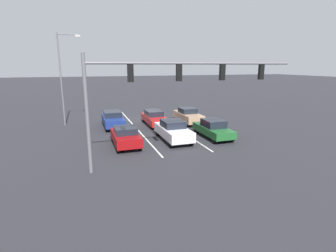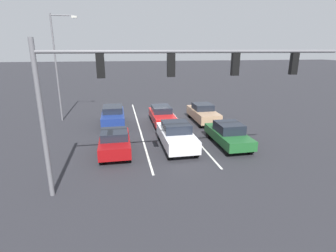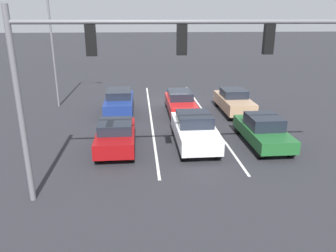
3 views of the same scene
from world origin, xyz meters
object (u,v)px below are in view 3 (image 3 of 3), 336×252
Objects in this scene: car_white_midlane_front at (194,130)px; car_darkgreen_leftlane_front at (263,130)px; car_red_midlane_second at (180,102)px; car_maroon_rightlane_front at (116,135)px; traffic_signal_gantry at (162,56)px; car_tan_leftlane_second at (234,101)px; street_lamp_right_shoulder at (54,34)px; car_navy_rightlane_second at (119,101)px.

car_white_midlane_front reaches higher than car_darkgreen_leftlane_front.
car_darkgreen_leftlane_front reaches higher than car_red_midlane_second.
traffic_signal_gantry is (-1.94, 4.36, 4.23)m from car_maroon_rightlane_front.
car_tan_leftlane_second is 0.51× the size of street_lamp_right_shoulder.
car_white_midlane_front is 3.87m from car_maroon_rightlane_front.
car_red_midlane_second is (3.59, -0.19, -0.04)m from car_tan_leftlane_second.
car_tan_leftlane_second is 12.99m from street_lamp_right_shoulder.
car_white_midlane_front is 0.53× the size of street_lamp_right_shoulder.
street_lamp_right_shoulder reaches higher than car_red_midlane_second.
traffic_signal_gantry reaches higher than car_tan_leftlane_second.
car_tan_leftlane_second is at bearing -122.77° from car_white_midlane_front.
car_maroon_rightlane_front is at bearing 38.13° from car_tan_leftlane_second.
street_lamp_right_shoulder is at bearing -45.40° from car_white_midlane_front.
car_maroon_rightlane_front is at bearing 91.45° from car_navy_rightlane_second.
car_white_midlane_front is at bearing 134.60° from street_lamp_right_shoulder.
car_red_midlane_second is at bearing -100.67° from traffic_signal_gantry.
street_lamp_right_shoulder reaches higher than traffic_signal_gantry.
car_navy_rightlane_second is 6.43m from street_lamp_right_shoulder.
car_maroon_rightlane_front is 0.88× the size of car_navy_rightlane_second.
car_red_midlane_second is 11.42m from traffic_signal_gantry.
car_tan_leftlane_second is 0.98× the size of car_red_midlane_second.
car_red_midlane_second is (-0.04, -5.83, -0.08)m from car_white_midlane_front.
car_tan_leftlane_second is at bearing 177.03° from car_red_midlane_second.
traffic_signal_gantry is 1.47× the size of street_lamp_right_shoulder.
street_lamp_right_shoulder reaches higher than car_navy_rightlane_second.
car_darkgreen_leftlane_front is at bearing 139.15° from car_navy_rightlane_second.
car_maroon_rightlane_front is at bearing -65.96° from traffic_signal_gantry.
car_maroon_rightlane_front is 0.88× the size of car_red_midlane_second.
car_darkgreen_leftlane_front is at bearing 88.33° from car_tan_leftlane_second.
car_darkgreen_leftlane_front is 0.34× the size of traffic_signal_gantry.
street_lamp_right_shoulder reaches higher than car_white_midlane_front.
car_darkgreen_leftlane_front is 0.99× the size of car_tan_leftlane_second.
car_maroon_rightlane_front is 10.67m from street_lamp_right_shoulder.
street_lamp_right_shoulder is (8.36, -2.60, 4.34)m from car_red_midlane_second.
car_red_midlane_second is at bearing -90.44° from car_white_midlane_front.
car_maroon_rightlane_front is at bearing 57.22° from car_red_midlane_second.
car_maroon_rightlane_front is 0.89× the size of car_tan_leftlane_second.
street_lamp_right_shoulder is at bearing -17.30° from car_red_midlane_second.
street_lamp_right_shoulder is at bearing -26.70° from car_navy_rightlane_second.
car_red_midlane_second is at bearing -122.78° from car_maroon_rightlane_front.
car_tan_leftlane_second is at bearing -91.67° from car_darkgreen_leftlane_front.
car_white_midlane_front is 0.36× the size of traffic_signal_gantry.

